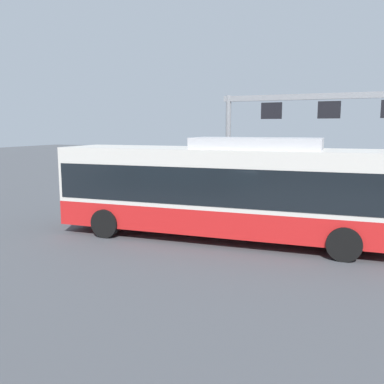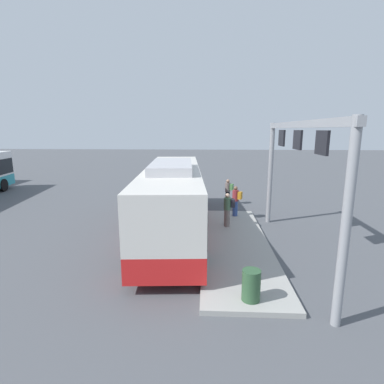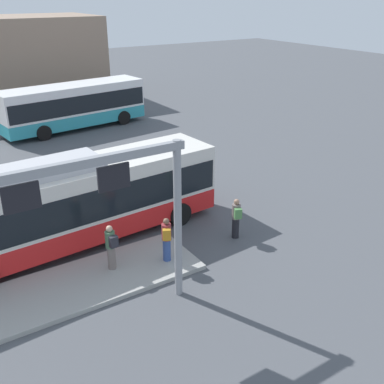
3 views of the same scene
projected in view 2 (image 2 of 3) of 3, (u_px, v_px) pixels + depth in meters
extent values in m
plane|color=#4C4F54|center=(173.00, 231.00, 14.66)|extent=(120.00, 120.00, 0.00)
cube|color=#9E9E99|center=(235.00, 244.00, 12.77)|extent=(10.00, 2.80, 0.16)
cube|color=red|center=(173.00, 216.00, 14.50)|extent=(11.94, 3.30, 0.85)
cube|color=silver|center=(173.00, 188.00, 14.22)|extent=(11.94, 3.30, 1.90)
cube|color=black|center=(173.00, 192.00, 14.26)|extent=(11.71, 3.32, 1.20)
cube|color=black|center=(177.00, 172.00, 20.03)|extent=(0.18, 2.12, 1.50)
cube|color=#B7B7BC|center=(171.00, 166.00, 13.12)|extent=(4.24, 2.03, 0.36)
cube|color=orange|center=(176.00, 160.00, 19.79)|extent=(0.24, 1.75, 0.28)
cylinder|color=black|center=(157.00, 201.00, 18.55)|extent=(1.02, 0.37, 1.00)
cylinder|color=black|center=(195.00, 201.00, 18.59)|extent=(1.02, 0.37, 1.00)
cylinder|color=black|center=(136.00, 252.00, 10.92)|extent=(1.02, 0.37, 1.00)
cylinder|color=black|center=(201.00, 251.00, 10.96)|extent=(1.02, 0.37, 1.00)
cylinder|color=black|center=(3.00, 185.00, 23.89)|extent=(1.03, 0.42, 1.00)
cylinder|color=black|center=(228.00, 198.00, 19.79)|extent=(0.37, 0.37, 0.85)
cylinder|color=slate|center=(228.00, 187.00, 19.64)|extent=(0.44, 0.44, 0.60)
sphere|color=#9E755B|center=(228.00, 181.00, 19.55)|extent=(0.22, 0.22, 0.22)
cube|color=#4C8447|center=(232.00, 187.00, 19.52)|extent=(0.33, 0.27, 0.40)
cylinder|color=#334C8C|center=(235.00, 208.00, 16.58)|extent=(0.38, 0.38, 0.85)
cylinder|color=maroon|center=(235.00, 196.00, 16.43)|extent=(0.46, 0.46, 0.60)
sphere|color=brown|center=(236.00, 188.00, 16.35)|extent=(0.22, 0.22, 0.22)
cube|color=#BF7F1E|center=(240.00, 196.00, 16.30)|extent=(0.33, 0.29, 0.40)
cylinder|color=slate|center=(227.00, 218.00, 14.78)|extent=(0.30, 0.30, 0.85)
cylinder|color=#476B4C|center=(227.00, 204.00, 14.63)|extent=(0.36, 0.36, 0.60)
sphere|color=tan|center=(228.00, 195.00, 14.55)|extent=(0.22, 0.22, 0.22)
cube|color=#26262D|center=(233.00, 203.00, 14.63)|extent=(0.29, 0.20, 0.40)
cylinder|color=gray|center=(346.00, 227.00, 7.09)|extent=(0.24, 0.24, 5.20)
cylinder|color=gray|center=(270.00, 174.00, 15.55)|extent=(0.24, 0.24, 5.20)
cube|color=gray|center=(299.00, 124.00, 10.82)|extent=(9.05, 0.20, 0.24)
cube|color=black|center=(322.00, 143.00, 8.60)|extent=(0.90, 0.08, 0.70)
cube|color=black|center=(298.00, 140.00, 10.93)|extent=(0.90, 0.08, 0.70)
cube|color=black|center=(282.00, 138.00, 13.26)|extent=(0.90, 0.08, 0.70)
cylinder|color=#2D5133|center=(251.00, 285.00, 8.35)|extent=(0.52, 0.52, 0.90)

